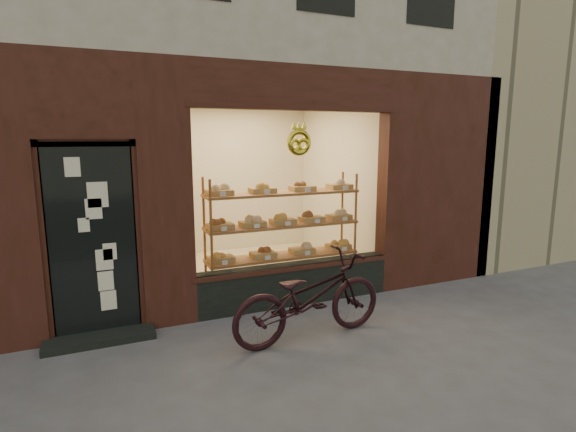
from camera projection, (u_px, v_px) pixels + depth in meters
name	position (u px, v px, depth m)	size (l,w,h in m)	color
ground	(347.00, 390.00, 4.00)	(90.00, 90.00, 0.00)	#474747
neighbor_right	(556.00, 50.00, 11.94)	(12.00, 7.00, 9.00)	tan
display_shelf	(283.00, 234.00, 6.33)	(2.20, 0.45, 1.70)	brown
bicycle	(309.00, 297.00, 4.94)	(0.64, 1.83, 0.96)	black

